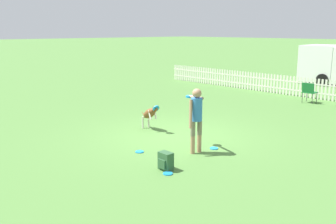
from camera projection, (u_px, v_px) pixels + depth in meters
name	position (u px, v px, depth m)	size (l,w,h in m)	color
ground_plane	(175.00, 136.00, 10.95)	(240.00, 240.00, 0.00)	#4C7A38
handler_person	(196.00, 113.00, 9.28)	(0.89, 0.81, 1.64)	tan
leaping_dog	(150.00, 113.00, 11.53)	(1.08, 0.44, 0.86)	brown
frisbee_near_handler	(140.00, 152.00, 9.51)	(0.21, 0.21, 0.02)	#1E8CD8
frisbee_near_dog	(168.00, 174.00, 8.07)	(0.21, 0.21, 0.02)	#1E8CD8
frisbee_midfield	(214.00, 148.00, 9.79)	(0.21, 0.21, 0.02)	#1E8CD8
backpack_on_grass	(166.00, 161.00, 8.28)	(0.32, 0.25, 0.40)	#2D5633
picket_fence	(318.00, 89.00, 16.69)	(18.68, 0.04, 0.92)	silver
folding_chair_blue_left	(309.00, 91.00, 15.81)	(0.55, 0.56, 0.87)	#333338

